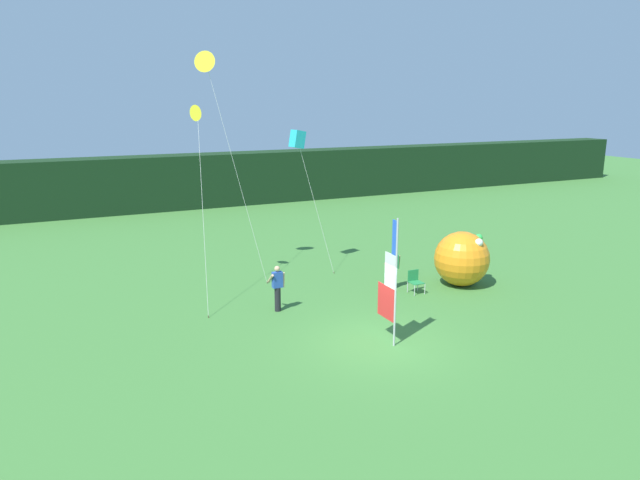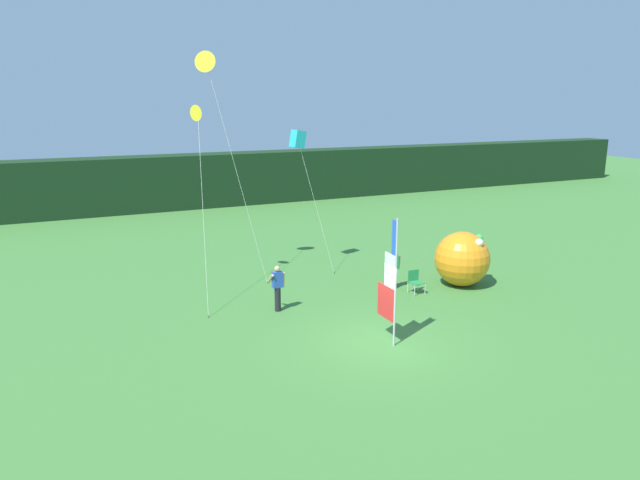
{
  "view_description": "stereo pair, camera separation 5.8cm",
  "coord_description": "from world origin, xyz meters",
  "px_view_note": "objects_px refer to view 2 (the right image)",
  "views": [
    {
      "loc": [
        -8.95,
        -14.42,
        7.36
      ],
      "look_at": [
        -0.66,
        3.14,
        2.67
      ],
      "focal_mm": 32.61,
      "sensor_mm": 36.0,
      "label": 1
    },
    {
      "loc": [
        -8.9,
        -14.45,
        7.36
      ],
      "look_at": [
        -0.66,
        3.14,
        2.67
      ],
      "focal_mm": 32.61,
      "sensor_mm": 36.0,
      "label": 2
    }
  ],
  "objects_px": {
    "person_near_banner": "(394,268)",
    "kite_yellow_delta_0": "(206,63)",
    "person_mid_field": "(277,287)",
    "banner_flag": "(390,284)",
    "kite_cyan_box_1": "(298,140)",
    "folding_chair": "(415,280)",
    "kite_yellow_delta_2": "(198,114)",
    "inflatable_balloon": "(462,259)"
  },
  "relations": [
    {
      "from": "person_mid_field",
      "to": "folding_chair",
      "type": "height_order",
      "value": "person_mid_field"
    },
    {
      "from": "inflatable_balloon",
      "to": "kite_yellow_delta_2",
      "type": "relative_size",
      "value": 0.31
    },
    {
      "from": "person_mid_field",
      "to": "inflatable_balloon",
      "type": "height_order",
      "value": "inflatable_balloon"
    },
    {
      "from": "person_mid_field",
      "to": "kite_cyan_box_1",
      "type": "bearing_deg",
      "value": 58.74
    },
    {
      "from": "person_near_banner",
      "to": "inflatable_balloon",
      "type": "bearing_deg",
      "value": -16.49
    },
    {
      "from": "person_mid_field",
      "to": "kite_cyan_box_1",
      "type": "xyz_separation_m",
      "value": [
        2.76,
        4.55,
        4.83
      ]
    },
    {
      "from": "person_mid_field",
      "to": "folding_chair",
      "type": "bearing_deg",
      "value": -3.98
    },
    {
      "from": "kite_yellow_delta_0",
      "to": "kite_cyan_box_1",
      "type": "bearing_deg",
      "value": -9.52
    },
    {
      "from": "person_mid_field",
      "to": "kite_yellow_delta_0",
      "type": "relative_size",
      "value": 0.18
    },
    {
      "from": "person_near_banner",
      "to": "kite_yellow_delta_0",
      "type": "xyz_separation_m",
      "value": [
        -5.98,
        4.75,
        7.91
      ]
    },
    {
      "from": "kite_cyan_box_1",
      "to": "kite_yellow_delta_2",
      "type": "height_order",
      "value": "kite_yellow_delta_2"
    },
    {
      "from": "person_mid_field",
      "to": "banner_flag",
      "type": "bearing_deg",
      "value": -62.38
    },
    {
      "from": "folding_chair",
      "to": "kite_yellow_delta_2",
      "type": "xyz_separation_m",
      "value": [
        -7.25,
        4.13,
        6.32
      ]
    },
    {
      "from": "person_mid_field",
      "to": "folding_chair",
      "type": "distance_m",
      "value": 5.62
    },
    {
      "from": "person_near_banner",
      "to": "folding_chair",
      "type": "bearing_deg",
      "value": -58.68
    },
    {
      "from": "inflatable_balloon",
      "to": "kite_yellow_delta_0",
      "type": "height_order",
      "value": "kite_yellow_delta_0"
    },
    {
      "from": "banner_flag",
      "to": "kite_cyan_box_1",
      "type": "bearing_deg",
      "value": 85.79
    },
    {
      "from": "inflatable_balloon",
      "to": "kite_yellow_delta_0",
      "type": "xyz_separation_m",
      "value": [
        -8.71,
        5.56,
        7.65
      ]
    },
    {
      "from": "kite_cyan_box_1",
      "to": "inflatable_balloon",
      "type": "bearing_deg",
      "value": -44.31
    },
    {
      "from": "inflatable_balloon",
      "to": "folding_chair",
      "type": "relative_size",
      "value": 2.5
    },
    {
      "from": "banner_flag",
      "to": "kite_yellow_delta_0",
      "type": "height_order",
      "value": "kite_yellow_delta_0"
    },
    {
      "from": "banner_flag",
      "to": "folding_chair",
      "type": "height_order",
      "value": "banner_flag"
    },
    {
      "from": "inflatable_balloon",
      "to": "kite_cyan_box_1",
      "type": "bearing_deg",
      "value": 135.69
    },
    {
      "from": "inflatable_balloon",
      "to": "kite_cyan_box_1",
      "type": "height_order",
      "value": "kite_cyan_box_1"
    },
    {
      "from": "inflatable_balloon",
      "to": "kite_yellow_delta_2",
      "type": "height_order",
      "value": "kite_yellow_delta_2"
    },
    {
      "from": "person_near_banner",
      "to": "person_mid_field",
      "type": "xyz_separation_m",
      "value": [
        -5.11,
        -0.41,
        0.04
      ]
    },
    {
      "from": "banner_flag",
      "to": "kite_yellow_delta_0",
      "type": "bearing_deg",
      "value": 108.02
    },
    {
      "from": "person_mid_field",
      "to": "kite_yellow_delta_2",
      "type": "height_order",
      "value": "kite_yellow_delta_2"
    },
    {
      "from": "person_mid_field",
      "to": "inflatable_balloon",
      "type": "xyz_separation_m",
      "value": [
        7.83,
        -0.4,
        0.22
      ]
    },
    {
      "from": "person_near_banner",
      "to": "kite_yellow_delta_0",
      "type": "bearing_deg",
      "value": 141.55
    },
    {
      "from": "kite_yellow_delta_2",
      "to": "person_near_banner",
      "type": "bearing_deg",
      "value": -26.2
    },
    {
      "from": "banner_flag",
      "to": "kite_cyan_box_1",
      "type": "xyz_separation_m",
      "value": [
        0.63,
        8.62,
        3.81
      ]
    },
    {
      "from": "folding_chair",
      "to": "banner_flag",
      "type": "bearing_deg",
      "value": -133.3
    },
    {
      "from": "person_near_banner",
      "to": "kite_yellow_delta_0",
      "type": "distance_m",
      "value": 11.0
    },
    {
      "from": "person_near_banner",
      "to": "kite_cyan_box_1",
      "type": "height_order",
      "value": "kite_cyan_box_1"
    },
    {
      "from": "inflatable_balloon",
      "to": "folding_chair",
      "type": "xyz_separation_m",
      "value": [
        -2.24,
        0.01,
        -0.61
      ]
    },
    {
      "from": "inflatable_balloon",
      "to": "kite_yellow_delta_2",
      "type": "distance_m",
      "value": 11.82
    },
    {
      "from": "person_near_banner",
      "to": "person_mid_field",
      "type": "height_order",
      "value": "person_mid_field"
    },
    {
      "from": "banner_flag",
      "to": "inflatable_balloon",
      "type": "bearing_deg",
      "value": 32.78
    },
    {
      "from": "kite_yellow_delta_0",
      "to": "kite_cyan_box_1",
      "type": "distance_m",
      "value": 4.78
    },
    {
      "from": "banner_flag",
      "to": "person_near_banner",
      "type": "distance_m",
      "value": 5.48
    },
    {
      "from": "person_near_banner",
      "to": "kite_yellow_delta_2",
      "type": "distance_m",
      "value": 9.62
    }
  ]
}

